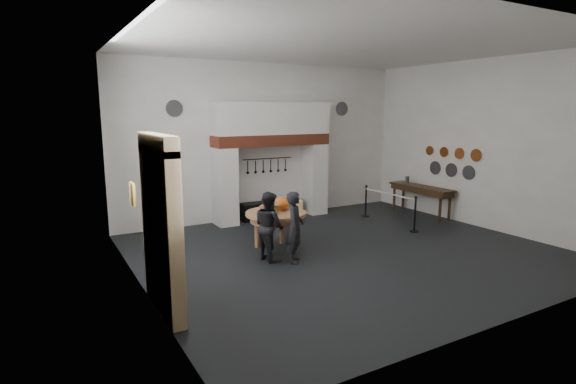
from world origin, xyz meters
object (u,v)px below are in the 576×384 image
visitor_far (269,226)px  work_table (276,213)px  side_table (421,187)px  iron_range (271,209)px  barrier_post_near (415,215)px  barrier_post_far (366,202)px  visitor_near (295,227)px

visitor_far → work_table: bearing=-47.7°
visitor_far → side_table: 6.07m
work_table → iron_range: bearing=64.6°
work_table → side_table: (5.43, 0.84, 0.03)m
work_table → barrier_post_near: (3.87, -0.48, -0.39)m
work_table → side_table: bearing=8.8°
visitor_far → barrier_post_far: size_ratio=1.64×
iron_range → barrier_post_far: 2.85m
iron_range → work_table: 3.14m
iron_range → work_table: size_ratio=1.37×
side_table → barrier_post_near: size_ratio=2.44×
barrier_post_far → side_table: bearing=-23.8°
work_table → side_table: size_ratio=0.63×
iron_range → barrier_post_near: bearing=-52.1°
work_table → visitor_near: bearing=-94.4°
work_table → barrier_post_far: size_ratio=1.54×
iron_range → barrier_post_near: (2.54, -3.27, 0.20)m
barrier_post_near → visitor_far: bearing=-178.8°
visitor_near → iron_range: bearing=13.1°
visitor_near → visitor_far: bearing=78.5°
visitor_near → barrier_post_far: size_ratio=1.67×
iron_range → visitor_near: (-1.40, -3.76, 0.50)m
barrier_post_near → barrier_post_far: (0.00, 2.00, 0.00)m
iron_range → side_table: bearing=-25.5°
side_table → barrier_post_near: same height
side_table → barrier_post_near: bearing=-139.8°
work_table → visitor_far: bearing=-129.7°
work_table → barrier_post_near: bearing=-7.1°
work_table → visitor_far: size_ratio=0.94×
work_table → barrier_post_far: barrier_post_far is taller
barrier_post_far → visitor_near: bearing=-147.7°
visitor_near → barrier_post_near: (3.95, 0.49, -0.30)m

